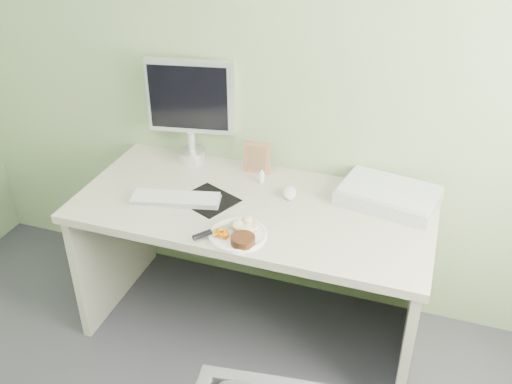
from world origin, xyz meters
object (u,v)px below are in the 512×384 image
(plate, at_px, (238,235))
(monitor, at_px, (191,106))
(desk, at_px, (253,237))
(scanner, at_px, (388,196))

(plate, bearing_deg, monitor, 128.53)
(desk, xyz_separation_m, scanner, (0.57, 0.21, 0.22))
(plate, xyz_separation_m, scanner, (0.55, 0.46, 0.03))
(plate, distance_m, scanner, 0.72)
(plate, distance_m, monitor, 0.78)
(scanner, bearing_deg, plate, -129.37)
(monitor, bearing_deg, plate, -62.04)
(desk, distance_m, monitor, 0.71)
(desk, bearing_deg, plate, -84.77)
(desk, xyz_separation_m, monitor, (-0.43, 0.31, 0.48))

